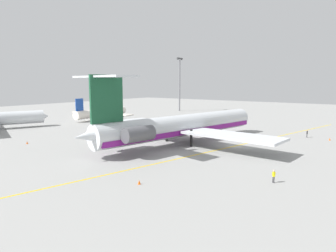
{
  "coord_description": "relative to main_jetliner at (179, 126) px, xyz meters",
  "views": [
    {
      "loc": [
        -55.72,
        -23.92,
        12.85
      ],
      "look_at": [
        -2.95,
        14.6,
        3.32
      ],
      "focal_mm": 32.07,
      "sensor_mm": 36.0,
      "label": 1
    }
  ],
  "objects": [
    {
      "name": "light_mast",
      "position": [
        60.89,
        40.82,
        9.17
      ],
      "size": [
        4.0,
        0.7,
        23.63
      ],
      "color": "slate",
      "rests_on": "ground"
    },
    {
      "name": "main_jetliner",
      "position": [
        0.0,
        0.0,
        0.0
      ],
      "size": [
        48.22,
        42.91,
        14.11
      ],
      "rotation": [
        0.0,
        0.0,
        -0.19
      ],
      "color": "silver",
      "rests_on": "ground"
    },
    {
      "name": "ground",
      "position": [
        4.28,
        -10.85,
        -3.85
      ],
      "size": [
        284.77,
        284.77,
        0.0
      ],
      "primitive_type": "plane",
      "color": "gray"
    },
    {
      "name": "ground_crew_starboard",
      "position": [
        23.78,
        -20.3,
        -2.72
      ],
      "size": [
        0.38,
        0.3,
        1.78
      ],
      "rotation": [
        0.0,
        0.0,
        5.34
      ],
      "color": "black",
      "rests_on": "ground"
    },
    {
      "name": "safety_cone_nose",
      "position": [
        -24.0,
        -10.21,
        -3.57
      ],
      "size": [
        0.4,
        0.4,
        0.55
      ],
      "primitive_type": "cone",
      "color": "#EA590F",
      "rests_on": "ground"
    },
    {
      "name": "safety_cone_tail",
      "position": [
        -18.9,
        25.79,
        -3.57
      ],
      "size": [
        0.4,
        0.4,
        0.55
      ],
      "primitive_type": "cone",
      "color": "#EA590F",
      "rests_on": "ground"
    },
    {
      "name": "airliner_mid_left",
      "position": [
        20.97,
        46.86,
        -1.59
      ],
      "size": [
        25.65,
        25.41,
        7.66
      ],
      "rotation": [
        0.0,
        0.0,
        0.11
      ],
      "color": "silver",
      "rests_on": "ground"
    },
    {
      "name": "safety_cone_wingtip",
      "position": [
        22.98,
        -25.21,
        -3.57
      ],
      "size": [
        0.4,
        0.4,
        0.55
      ],
      "primitive_type": "cone",
      "color": "#EA590F",
      "rests_on": "ground"
    },
    {
      "name": "taxiway_centreline",
      "position": [
        1.34,
        -9.73,
        -3.85
      ],
      "size": [
        100.99,
        24.08,
        0.01
      ],
      "primitive_type": "cube",
      "rotation": [
        0.0,
        0.0,
        -0.23
      ],
      "color": "gold",
      "rests_on": "ground"
    },
    {
      "name": "ground_crew_portside",
      "position": [
        -13.33,
        -23.83,
        -2.77
      ],
      "size": [
        0.27,
        0.43,
        1.71
      ],
      "rotation": [
        0.0,
        0.0,
        3.03
      ],
      "color": "black",
      "rests_on": "ground"
    },
    {
      "name": "ground_crew_near_tail",
      "position": [
        24.89,
        18.45,
        -2.75
      ],
      "size": [
        0.28,
        0.43,
        1.73
      ],
      "rotation": [
        0.0,
        0.0,
        2.94
      ],
      "color": "black",
      "rests_on": "ground"
    }
  ]
}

